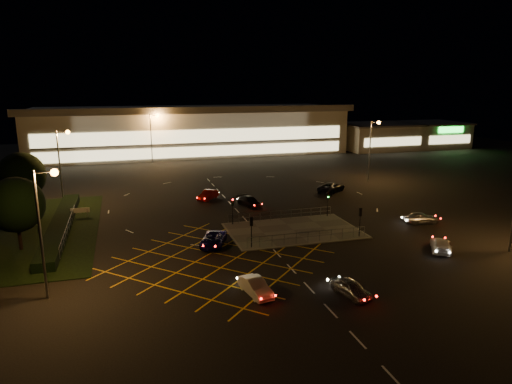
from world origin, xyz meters
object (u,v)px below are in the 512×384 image
object	(u,v)px
signal_sw	(251,226)
signal_nw	(233,206)
signal_ne	(328,198)
car_queue_white	(256,287)
car_right_silver	(421,218)
signal_se	(360,216)
car_circ_red	(208,195)
car_far_dkgrey	(250,202)
car_approach_white	(441,245)
car_near_silver	(351,288)
car_east_grey	(331,187)
car_left_blue	(213,239)

from	to	relation	value
signal_sw	signal_nw	bearing A→B (deg)	-90.00
signal_ne	signal_sw	bearing A→B (deg)	-146.35
car_queue_white	car_right_silver	xyz separation A→B (m)	(23.93, 12.34, 0.03)
signal_se	signal_ne	xyz separation A→B (m)	(0.00, 7.99, 0.00)
signal_nw	signal_ne	distance (m)	12.00
signal_se	car_circ_red	size ratio (longest dim) A/B	0.77
signal_ne	car_right_silver	bearing A→B (deg)	-30.60
car_far_dkgrey	car_right_silver	xyz separation A→B (m)	(17.27, -13.16, 0.03)
signal_se	car_approach_white	xyz separation A→B (m)	(5.69, -5.90, -1.73)
car_near_silver	car_right_silver	bearing A→B (deg)	26.92
car_far_dkgrey	car_east_grey	size ratio (longest dim) A/B	0.84
car_near_silver	signal_sw	bearing A→B (deg)	96.41
car_east_grey	car_approach_white	bearing A→B (deg)	141.53
signal_se	car_far_dkgrey	bearing A→B (deg)	-63.30
signal_se	car_near_silver	distance (m)	14.43
car_right_silver	car_circ_red	xyz separation A→B (m)	(-21.96, 18.26, -0.00)
car_near_silver	car_circ_red	distance (m)	33.28
signal_nw	car_east_grey	world-z (taller)	signal_nw
signal_nw	car_approach_white	size ratio (longest dim) A/B	0.72
signal_sw	car_near_silver	size ratio (longest dim) A/B	0.84
car_far_dkgrey	car_east_grey	world-z (taller)	car_east_grey
signal_se	car_east_grey	xyz separation A→B (m)	(6.30, 20.04, -1.63)
car_right_silver	car_near_silver	bearing A→B (deg)	139.92
signal_se	signal_ne	size ratio (longest dim) A/B	1.00
car_near_silver	car_right_silver	distance (m)	22.35
car_left_blue	car_near_silver	bearing A→B (deg)	-38.24
car_approach_white	signal_nw	bearing A→B (deg)	-5.24
car_east_grey	car_far_dkgrey	bearing A→B (deg)	70.45
signal_nw	car_east_grey	distance (m)	21.97
signal_ne	car_circ_red	bearing A→B (deg)	134.64
signal_sw	car_approach_white	distance (m)	18.72
car_near_silver	car_circ_red	size ratio (longest dim) A/B	0.92
signal_nw	car_circ_red	size ratio (longest dim) A/B	0.77
car_queue_white	car_left_blue	world-z (taller)	car_left_blue
signal_sw	car_left_blue	size ratio (longest dim) A/B	0.67
car_queue_white	car_east_grey	distance (m)	36.48
signal_nw	signal_se	bearing A→B (deg)	-33.65
car_near_silver	signal_nw	bearing A→B (deg)	88.69
car_right_silver	car_approach_white	distance (m)	9.11
car_queue_white	car_right_silver	distance (m)	26.92
car_near_silver	car_left_blue	size ratio (longest dim) A/B	0.80
signal_ne	car_east_grey	distance (m)	13.69
signal_nw	car_queue_white	distance (m)	18.18
car_right_silver	car_approach_white	xyz separation A→B (m)	(-3.75, -8.30, -0.04)
car_right_silver	car_approach_white	bearing A→B (deg)	164.68
signal_nw	car_circ_red	distance (m)	12.80
car_east_grey	signal_se	bearing A→B (deg)	125.43
signal_sw	signal_ne	world-z (taller)	same
car_approach_white	signal_ne	bearing A→B (deg)	-34.83
signal_sw	car_near_silver	bearing A→B (deg)	110.40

